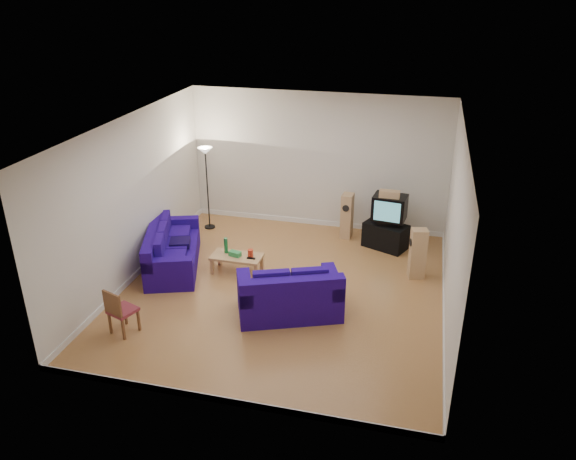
% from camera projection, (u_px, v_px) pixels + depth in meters
% --- Properties ---
extents(room, '(6.01, 6.51, 3.21)m').
position_uv_depth(room, '(283.00, 217.00, 10.15)').
color(room, brown).
rests_on(room, ground).
extents(sofa_three_seat, '(1.63, 2.40, 0.86)m').
position_uv_depth(sofa_three_seat, '(170.00, 252.00, 11.57)').
color(sofa_three_seat, '#170261').
rests_on(sofa_three_seat, ground).
extents(sofa_loveseat, '(2.04, 1.60, 0.90)m').
position_uv_depth(sofa_loveseat, '(290.00, 298.00, 9.89)').
color(sofa_loveseat, '#170261').
rests_on(sofa_loveseat, ground).
extents(coffee_table, '(1.03, 0.52, 0.37)m').
position_uv_depth(coffee_table, '(237.00, 258.00, 11.33)').
color(coffee_table, tan).
rests_on(coffee_table, ground).
extents(bottle, '(0.10, 0.10, 0.33)m').
position_uv_depth(bottle, '(226.00, 245.00, 11.36)').
color(bottle, '#197233').
rests_on(bottle, coffee_table).
extents(tissue_box, '(0.26, 0.19, 0.10)m').
position_uv_depth(tissue_box, '(235.00, 254.00, 11.28)').
color(tissue_box, green).
rests_on(tissue_box, coffee_table).
extents(red_canister, '(0.13, 0.13, 0.15)m').
position_uv_depth(red_canister, '(250.00, 253.00, 11.24)').
color(red_canister, red).
rests_on(red_canister, coffee_table).
extents(remote, '(0.17, 0.06, 0.02)m').
position_uv_depth(remote, '(251.00, 258.00, 11.18)').
color(remote, black).
rests_on(remote, coffee_table).
extents(tv_stand, '(1.05, 0.84, 0.56)m').
position_uv_depth(tv_stand, '(385.00, 236.00, 12.39)').
color(tv_stand, black).
rests_on(tv_stand, ground).
extents(av_receiver, '(0.45, 0.37, 0.11)m').
position_uv_depth(av_receiver, '(388.00, 221.00, 12.27)').
color(av_receiver, black).
rests_on(av_receiver, tv_stand).
extents(television, '(0.77, 0.61, 0.54)m').
position_uv_depth(television, '(390.00, 208.00, 12.14)').
color(television, black).
rests_on(television, av_receiver).
extents(centre_speaker, '(0.44, 0.18, 0.15)m').
position_uv_depth(centre_speaker, '(390.00, 194.00, 11.91)').
color(centre_speaker, tan).
rests_on(centre_speaker, television).
extents(speaker_left, '(0.27, 0.34, 1.06)m').
position_uv_depth(speaker_left, '(347.00, 216.00, 12.78)').
color(speaker_left, tan).
rests_on(speaker_left, ground).
extents(speaker_right, '(0.36, 0.31, 1.04)m').
position_uv_depth(speaker_right, '(418.00, 254.00, 11.06)').
color(speaker_right, tan).
rests_on(speaker_right, ground).
extents(floor_lamp, '(0.34, 0.34, 1.98)m').
position_uv_depth(floor_lamp, '(206.00, 162.00, 12.82)').
color(floor_lamp, black).
rests_on(floor_lamp, ground).
extents(dining_chair, '(0.52, 0.52, 0.85)m').
position_uv_depth(dining_chair, '(119.00, 310.00, 9.30)').
color(dining_chair, brown).
rests_on(dining_chair, ground).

